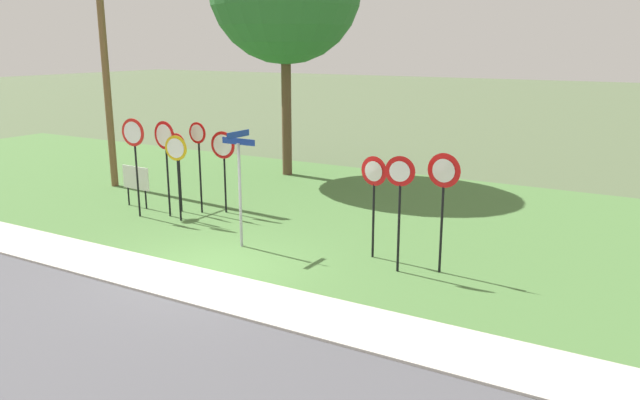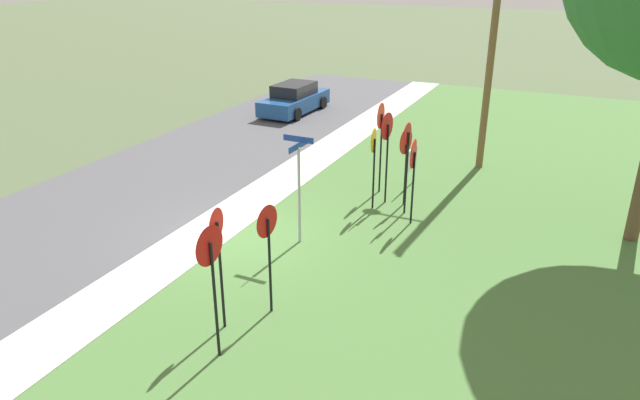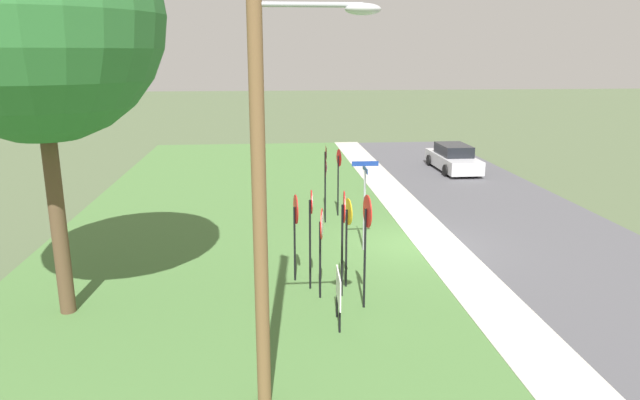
{
  "view_description": "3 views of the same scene",
  "coord_description": "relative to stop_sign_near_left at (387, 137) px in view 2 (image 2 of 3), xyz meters",
  "views": [
    {
      "loc": [
        8.64,
        -9.86,
        4.88
      ],
      "look_at": [
        1.14,
        2.99,
        1.12
      ],
      "focal_mm": 34.89,
      "sensor_mm": 36.0,
      "label": 1
    },
    {
      "loc": [
        11.77,
        7.86,
        6.86
      ],
      "look_at": [
        0.28,
        2.57,
        1.59
      ],
      "focal_mm": 32.78,
      "sensor_mm": 36.0,
      "label": 2
    },
    {
      "loc": [
        -17.34,
        4.68,
        6.06
      ],
      "look_at": [
        -0.23,
        3.08,
        1.67
      ],
      "focal_mm": 32.28,
      "sensor_mm": 36.0,
      "label": 3
    }
  ],
  "objects": [
    {
      "name": "ground_plane",
      "position": [
        3.79,
        -2.83,
        -2.06
      ],
      "size": [
        160.0,
        160.0,
        0.0
      ],
      "primitive_type": "plane",
      "color": "#4C5B3D"
    },
    {
      "name": "road_asphalt",
      "position": [
        3.79,
        -7.63,
        -2.05
      ],
      "size": [
        44.0,
        6.4,
        0.01
      ],
      "primitive_type": "cube",
      "color": "#4C4C51",
      "rests_on": "ground_plane"
    },
    {
      "name": "sidewalk_strip",
      "position": [
        3.79,
        -3.63,
        -2.03
      ],
      "size": [
        44.0,
        1.6,
        0.06
      ],
      "primitive_type": "cube",
      "color": "#BCB7AD",
      "rests_on": "ground_plane"
    },
    {
      "name": "grass_median",
      "position": [
        3.79,
        3.17,
        -2.04
      ],
      "size": [
        44.0,
        12.0,
        0.04
      ],
      "primitive_type": "cube",
      "color": "#477038",
      "rests_on": "ground_plane"
    },
    {
      "name": "stop_sign_near_left",
      "position": [
        0.0,
        0.0,
        0.0
      ],
      "size": [
        0.79,
        0.12,
        2.75
      ],
      "rotation": [
        0.0,
        0.0,
        -0.09
      ],
      "color": "black",
      "rests_on": "grass_median"
    },
    {
      "name": "stop_sign_near_right",
      "position": [
        -0.07,
        0.56,
        -0.32
      ],
      "size": [
        0.76,
        0.15,
        2.33
      ],
      "rotation": [
        0.0,
        0.0,
        -0.16
      ],
      "color": "black",
      "rests_on": "grass_median"
    },
    {
      "name": "stop_sign_far_left",
      "position": [
        0.58,
        -0.19,
        -0.28
      ],
      "size": [
        0.69,
        0.13,
        2.41
      ],
      "rotation": [
        0.0,
        0.0,
        0.14
      ],
      "color": "black",
      "rests_on": "grass_median"
    },
    {
      "name": "stop_sign_far_center",
      "position": [
        0.53,
        0.77,
        -0.13
      ],
      "size": [
        0.61,
        0.1,
        2.67
      ],
      "rotation": [
        0.0,
        0.0,
        -0.03
      ],
      "color": "black",
      "rests_on": "grass_median"
    },
    {
      "name": "stop_sign_far_right",
      "position": [
        -0.74,
        -0.45,
        0.05
      ],
      "size": [
        0.78,
        0.11,
        2.82
      ],
      "rotation": [
        0.0,
        0.0,
        0.07
      ],
      "color": "black",
      "rests_on": "grass_median"
    },
    {
      "name": "stop_sign_center_tall",
      "position": [
        1.14,
        1.13,
        -0.26
      ],
      "size": [
        0.79,
        0.12,
        2.4
      ],
      "rotation": [
        0.0,
        0.0,
        0.09
      ],
      "color": "black",
      "rests_on": "grass_median"
    },
    {
      "name": "yield_sign_near_left",
      "position": [
        7.45,
        -0.83,
        -0.13
      ],
      "size": [
        0.64,
        0.14,
        2.56
      ],
      "rotation": [
        0.0,
        0.0,
        0.17
      ],
      "color": "black",
      "rests_on": "grass_median"
    },
    {
      "name": "yield_sign_near_right",
      "position": [
        6.57,
        -0.25,
        -0.25
      ],
      "size": [
        0.68,
        0.12,
        2.39
      ],
      "rotation": [
        0.0,
        0.0,
        -0.12
      ],
      "color": "black",
      "rests_on": "grass_median"
    },
    {
      "name": "yield_sign_far_left",
      "position": [
        8.26,
        -0.42,
        -0.05
      ],
      "size": [
        0.74,
        0.11,
        2.63
      ],
      "rotation": [
        0.0,
        0.0,
        -0.06
      ],
      "color": "black",
      "rests_on": "grass_median"
    },
    {
      "name": "street_name_post",
      "position": [
        3.45,
        -1.12,
        -0.32
      ],
      "size": [
        0.96,
        0.82,
        2.84
      ],
      "rotation": [
        0.0,
        0.0,
        -0.02
      ],
      "color": "#9EA0A8",
      "rests_on": "grass_median"
    },
    {
      "name": "utility_pole",
      "position": [
        -4.45,
        1.87,
        3.0
      ],
      "size": [
        2.1,
        2.05,
        9.35
      ],
      "color": "brown",
      "rests_on": "grass_median"
    },
    {
      "name": "notice_board",
      "position": [
        -1.6,
        0.32,
        -1.19
      ],
      "size": [
        1.1,
        0.09,
        1.25
      ],
      "rotation": [
        0.0,
        0.0,
        -0.05
      ],
      "color": "black",
      "rests_on": "grass_median"
    },
    {
      "name": "parked_hatchback_near",
      "position": [
        -8.8,
        -7.52,
        -1.41
      ],
      "size": [
        4.28,
        2.0,
        1.39
      ],
      "rotation": [
        0.0,
        0.0,
        -0.03
      ],
      "color": "#1E4C8C",
      "rests_on": "road_asphalt"
    }
  ]
}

